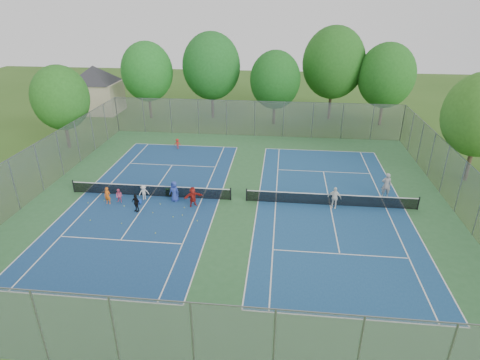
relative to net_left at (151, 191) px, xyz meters
name	(u,v)px	position (x,y,z in m)	size (l,w,h in m)	color
ground	(239,201)	(7.00, 0.00, -0.46)	(120.00, 120.00, 0.00)	#33581B
court_pad	(239,200)	(7.00, 0.00, -0.45)	(32.00, 32.00, 0.01)	#2F6335
court_left	(151,196)	(0.00, 0.00, -0.44)	(10.97, 23.77, 0.01)	navy
court_right	(330,205)	(14.00, 0.00, -0.44)	(10.97, 23.77, 0.01)	navy
net_left	(151,191)	(0.00, 0.00, 0.00)	(12.87, 0.10, 0.91)	black
net_right	(331,200)	(14.00, 0.00, 0.00)	(12.87, 0.10, 0.91)	black
fence_north	(255,119)	(7.00, 16.00, 1.54)	(32.00, 0.10, 4.00)	gray
fence_south	(193,342)	(7.00, -16.00, 1.54)	(32.00, 0.10, 4.00)	gray
fence_west	(39,168)	(-9.00, 0.00, 1.54)	(32.00, 0.10, 4.00)	gray
fence_east	(460,187)	(23.00, 0.00, 1.54)	(32.00, 0.10, 4.00)	gray
house	(95,81)	(-15.00, 24.00, 3.76)	(11.03, 11.03, 7.30)	#B7A88C
tree_nw	(147,72)	(-7.00, 22.00, 5.44)	(6.40, 6.40, 9.58)	#443326
tree_nl	(211,66)	(1.00, 23.00, 6.09)	(7.20, 7.20, 10.69)	#443326
tree_nc	(275,80)	(9.00, 21.00, 4.94)	(6.00, 6.00, 8.85)	#443326
tree_nr	(334,63)	(16.00, 24.00, 6.59)	(7.60, 7.60, 11.42)	#443326
tree_ne	(386,76)	(22.00, 22.00, 5.51)	(6.60, 6.60, 9.77)	#443326
tree_side_w	(60,98)	(-12.00, 10.00, 4.79)	(5.60, 5.60, 8.47)	#443326
ball_crate	(138,202)	(-0.60, -1.34, -0.29)	(0.39, 0.39, 0.33)	#1844B4
ball_hopper	(168,192)	(1.28, 0.28, -0.17)	(0.29, 0.29, 0.57)	green
student_a	(108,196)	(-2.83, -1.62, 0.23)	(0.50, 0.33, 1.36)	orange
student_b	(119,196)	(-2.05, -1.30, 0.10)	(0.54, 0.42, 1.12)	#E95A82
student_c	(144,192)	(-0.33, -0.60, 0.14)	(0.77, 0.45, 1.20)	beige
student_d	(136,203)	(-0.27, -2.53, 0.24)	(0.81, 0.34, 1.38)	black
student_e	(174,191)	(2.10, -0.60, 0.37)	(0.81, 0.53, 1.66)	#2A3F9C
student_f	(193,197)	(3.69, -1.24, 0.33)	(1.45, 0.46, 1.56)	maroon
child_far_baseline	(178,144)	(-0.63, 10.94, 0.08)	(0.69, 0.40, 1.07)	#B21E19
instructor	(386,185)	(18.41, 1.93, 0.56)	(0.74, 0.49, 2.03)	#9C9C9E
teen_court_b	(334,198)	(14.21, -0.35, 0.39)	(0.99, 0.41, 1.69)	white
tennis_ball_0	(124,206)	(-1.48, -1.92, -0.42)	(0.07, 0.07, 0.07)	#C7F438
tennis_ball_1	(197,221)	(4.46, -3.48, -0.42)	(0.07, 0.07, 0.07)	#BDDC33
tennis_ball_2	(160,204)	(1.14, -1.32, -0.42)	(0.07, 0.07, 0.07)	#D6E635
tennis_ball_3	(173,217)	(2.61, -3.11, -0.42)	(0.07, 0.07, 0.07)	#BAE234
tennis_ball_4	(153,213)	(0.99, -2.70, -0.42)	(0.07, 0.07, 0.07)	gold
tennis_ball_5	(182,215)	(3.22, -2.80, -0.42)	(0.07, 0.07, 0.07)	#E3F037
tennis_ball_6	(122,224)	(-0.71, -4.41, -0.42)	(0.07, 0.07, 0.07)	#AAC52D
tennis_ball_7	(90,220)	(-3.08, -4.23, -0.42)	(0.07, 0.07, 0.07)	#B9DD33
tennis_ball_8	(155,233)	(2.00, -5.36, -0.42)	(0.07, 0.07, 0.07)	#E3F038
tennis_ball_9	(104,201)	(-3.35, -1.22, -0.42)	(0.07, 0.07, 0.07)	#B5C82E
tennis_ball_10	(88,203)	(-4.42, -1.74, -0.42)	(0.07, 0.07, 0.07)	#CED431
tennis_ball_11	(184,208)	(3.10, -1.68, -0.42)	(0.07, 0.07, 0.07)	#D6E635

